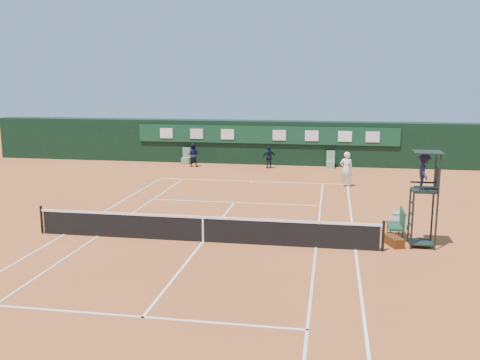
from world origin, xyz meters
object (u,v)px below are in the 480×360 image
(cooler, at_px, (399,220))
(player, at_px, (346,169))
(tennis_net, at_px, (203,228))
(player_bench, at_px, (398,222))
(umpire_chair, at_px, (425,179))

(cooler, bearing_deg, player, 103.18)
(cooler, bearing_deg, tennis_net, -156.48)
(tennis_net, bearing_deg, player_bench, 14.00)
(tennis_net, height_order, cooler, tennis_net)
(cooler, distance_m, player, 8.39)
(umpire_chair, distance_m, player, 10.86)
(player, bearing_deg, umpire_chair, 105.61)
(umpire_chair, bearing_deg, player, 102.93)
(tennis_net, distance_m, cooler, 7.95)
(tennis_net, relative_size, umpire_chair, 3.77)
(tennis_net, height_order, umpire_chair, umpire_chair)
(tennis_net, xyz_separation_m, player_bench, (7.11, 1.77, 0.09))
(player_bench, height_order, cooler, player_bench)
(player_bench, bearing_deg, tennis_net, -166.00)
(player_bench, bearing_deg, umpire_chair, -53.83)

